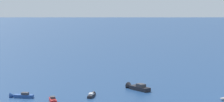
{
  "coord_description": "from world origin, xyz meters",
  "views": [
    {
      "loc": [
        46.74,
        -106.57,
        30.94
      ],
      "look_at": [
        0.57,
        -0.37,
        18.76
      ],
      "focal_mm": 72.97,
      "sensor_mm": 36.0,
      "label": 1
    }
  ],
  "objects_px": {
    "motorboat_ahead": "(53,101)",
    "motorboat_outer_ring_b": "(137,87)",
    "motorboat_outer_ring_c": "(92,95)",
    "motorboat_far_stbd": "(20,96)"
  },
  "relations": [
    {
      "from": "motorboat_far_stbd",
      "to": "motorboat_ahead",
      "type": "bearing_deg",
      "value": -8.76
    },
    {
      "from": "motorboat_far_stbd",
      "to": "motorboat_ahead",
      "type": "xyz_separation_m",
      "value": [
        13.69,
        -2.11,
        -0.04
      ]
    },
    {
      "from": "motorboat_ahead",
      "to": "motorboat_outer_ring_b",
      "type": "bearing_deg",
      "value": 61.0
    },
    {
      "from": "motorboat_ahead",
      "to": "motorboat_outer_ring_c",
      "type": "relative_size",
      "value": 1.07
    },
    {
      "from": "motorboat_outer_ring_c",
      "to": "motorboat_ahead",
      "type": "bearing_deg",
      "value": -119.18
    },
    {
      "from": "motorboat_far_stbd",
      "to": "motorboat_outer_ring_b",
      "type": "height_order",
      "value": "motorboat_outer_ring_b"
    },
    {
      "from": "motorboat_ahead",
      "to": "motorboat_outer_ring_b",
      "type": "distance_m",
      "value": 34.61
    },
    {
      "from": "motorboat_far_stbd",
      "to": "motorboat_outer_ring_c",
      "type": "bearing_deg",
      "value": 27.25
    },
    {
      "from": "motorboat_ahead",
      "to": "motorboat_outer_ring_b",
      "type": "height_order",
      "value": "motorboat_outer_ring_b"
    },
    {
      "from": "motorboat_far_stbd",
      "to": "motorboat_outer_ring_c",
      "type": "xyz_separation_m",
      "value": [
        20.87,
        10.75,
        -0.12
      ]
    }
  ]
}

